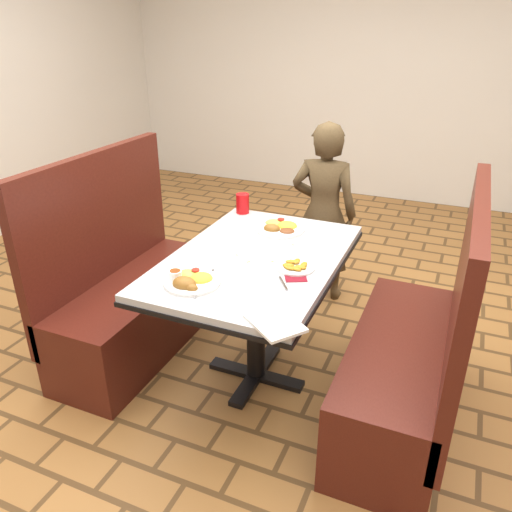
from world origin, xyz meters
name	(u,v)px	position (x,y,z in m)	size (l,w,h in m)	color
dining_table	(256,273)	(0.00, 0.00, 0.65)	(0.81, 1.21, 0.75)	#B8BABD
booth_bench_left	(132,298)	(-0.80, 0.00, 0.33)	(0.47, 1.20, 1.17)	#4E1A11
booth_bench_right	(410,364)	(0.80, 0.00, 0.33)	(0.47, 1.20, 1.17)	#4E1A11
diner_person	(323,213)	(0.05, 1.07, 0.62)	(0.45, 0.30, 1.24)	brown
near_dinner_plate	(191,278)	(-0.15, -0.38, 0.78)	(0.25, 0.25, 0.08)	white
far_dinner_plate	(280,226)	(-0.01, 0.37, 0.78)	(0.28, 0.28, 0.07)	white
plantain_plate	(296,266)	(0.23, -0.06, 0.76)	(0.18, 0.18, 0.03)	white
maroon_napkin	(296,277)	(0.26, -0.14, 0.75)	(0.10, 0.10, 0.00)	maroon
spoon_utensil	(283,283)	(0.23, -0.22, 0.75)	(0.01, 0.13, 0.00)	silver
red_tumbler	(243,203)	(-0.32, 0.54, 0.81)	(0.08, 0.08, 0.12)	red
paper_napkin	(275,323)	(0.31, -0.54, 0.76)	(0.22, 0.16, 0.01)	white
knife_utensil	(207,278)	(-0.10, -0.32, 0.76)	(0.01, 0.17, 0.00)	silver
fork_utensil	(201,288)	(-0.08, -0.42, 0.76)	(0.01, 0.16, 0.00)	silver
lettuce_shreds	(268,253)	(0.04, 0.06, 0.75)	(0.28, 0.32, 0.00)	#92C14D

